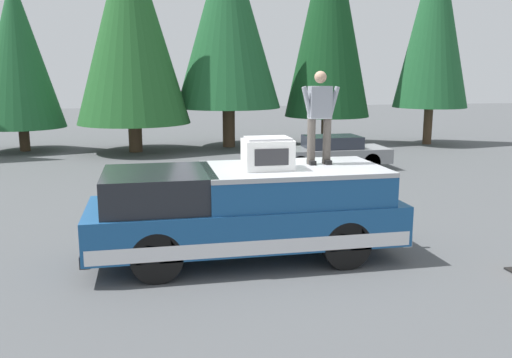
{
  "coord_description": "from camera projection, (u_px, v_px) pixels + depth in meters",
  "views": [
    {
      "loc": [
        -9.28,
        2.38,
        3.29
      ],
      "look_at": [
        0.37,
        0.42,
        1.35
      ],
      "focal_mm": 37.59,
      "sensor_mm": 36.0,
      "label": 1
    }
  ],
  "objects": [
    {
      "name": "ground_plane",
      "position": [
        282.0,
        252.0,
        10.03
      ],
      "size": [
        90.0,
        90.0,
        0.0
      ],
      "primitive_type": "plane",
      "color": "#4C4F51"
    },
    {
      "name": "pickup_truck",
      "position": [
        246.0,
        211.0,
        9.59
      ],
      "size": [
        2.01,
        5.54,
        1.65
      ],
      "color": "navy",
      "rests_on": "ground"
    },
    {
      "name": "compressor_unit",
      "position": [
        268.0,
        153.0,
        9.32
      ],
      "size": [
        0.65,
        0.84,
        0.56
      ],
      "color": "white",
      "rests_on": "pickup_truck"
    },
    {
      "name": "person_on_truck_bed",
      "position": [
        320.0,
        115.0,
        9.74
      ],
      "size": [
        0.29,
        0.72,
        1.69
      ],
      "color": "#423D38",
      "rests_on": "pickup_truck"
    },
    {
      "name": "parked_car_grey",
      "position": [
        330.0,
        152.0,
        18.75
      ],
      "size": [
        1.64,
        4.1,
        1.16
      ],
      "color": "gray",
      "rests_on": "ground"
    },
    {
      "name": "conifer_far_left",
      "position": [
        434.0,
        19.0,
        24.39
      ],
      "size": [
        3.39,
        3.39,
        9.76
      ],
      "color": "#4C3826",
      "rests_on": "ground"
    },
    {
      "name": "conifer_left",
      "position": [
        329.0,
        13.0,
        24.42
      ],
      "size": [
        3.95,
        3.95,
        10.73
      ],
      "color": "#4C3826",
      "rests_on": "ground"
    },
    {
      "name": "conifer_center_left",
      "position": [
        228.0,
        18.0,
        23.46
      ],
      "size": [
        4.67,
        4.67,
        9.63
      ],
      "color": "#4C3826",
      "rests_on": "ground"
    },
    {
      "name": "conifer_center_right",
      "position": [
        130.0,
        24.0,
        21.96
      ],
      "size": [
        4.73,
        4.73,
        9.4
      ],
      "color": "#4C3826",
      "rests_on": "ground"
    },
    {
      "name": "conifer_right",
      "position": [
        17.0,
        52.0,
        22.4
      ],
      "size": [
        3.59,
        3.59,
        7.35
      ],
      "color": "#4C3826",
      "rests_on": "ground"
    }
  ]
}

